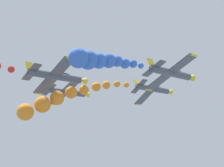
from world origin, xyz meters
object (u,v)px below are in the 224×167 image
(airplane_left_inner, at_px, (67,92))
(airplane_right_inner, at_px, (172,73))
(airplane_lead, at_px, (154,89))
(airplane_left_outer, at_px, (57,76))

(airplane_left_inner, height_order, airplane_right_inner, airplane_right_inner)
(airplane_lead, relative_size, airplane_left_inner, 1.00)
(airplane_right_inner, height_order, airplane_left_outer, airplane_right_inner)
(airplane_right_inner, bearing_deg, airplane_lead, 140.06)
(airplane_left_outer, bearing_deg, airplane_left_inner, 139.32)
(airplane_right_inner, relative_size, airplane_left_outer, 1.00)
(airplane_left_inner, height_order, airplane_left_outer, airplane_left_outer)
(airplane_left_inner, relative_size, airplane_right_inner, 1.00)
(airplane_left_inner, bearing_deg, airplane_left_outer, -40.68)
(airplane_lead, xyz_separation_m, airplane_left_inner, (-12.56, -11.66, -0.44))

